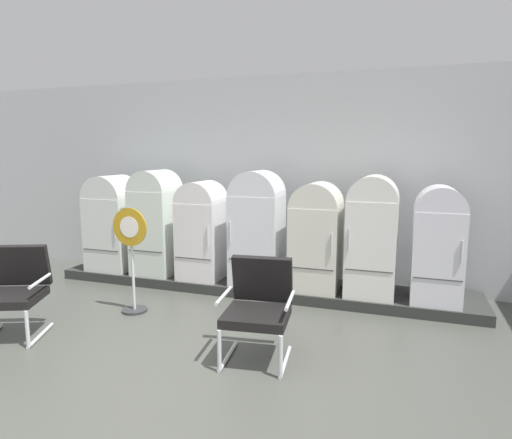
{
  "coord_description": "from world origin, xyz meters",
  "views": [
    {
      "loc": [
        2.03,
        -2.88,
        2.02
      ],
      "look_at": [
        0.1,
        2.75,
        1.1
      ],
      "focal_mm": 30.64,
      "sensor_mm": 36.0,
      "label": 1
    }
  ],
  "objects": [
    {
      "name": "sign_stand",
      "position": [
        -1.18,
        1.66,
        0.66
      ],
      "size": [
        0.48,
        0.32,
        1.34
      ],
      "color": "#2D2D30",
      "rests_on": "ground"
    },
    {
      "name": "ground",
      "position": [
        0.0,
        0.0,
        -0.03
      ],
      "size": [
        12.0,
        10.0,
        0.05
      ],
      "primitive_type": "cube",
      "color": "#464841"
    },
    {
      "name": "back_wall",
      "position": [
        0.0,
        3.66,
        1.59
      ],
      "size": [
        11.76,
        0.12,
        3.15
      ],
      "color": "#B7BABC",
      "rests_on": "ground"
    },
    {
      "name": "display_plinth",
      "position": [
        0.0,
        3.02,
        0.07
      ],
      "size": [
        6.19,
        0.95,
        0.14
      ],
      "primitive_type": "cube",
      "color": "#2C2D2B",
      "rests_on": "ground"
    },
    {
      "name": "refrigerator_1",
      "position": [
        -1.59,
        2.91,
        1.0
      ],
      "size": [
        0.62,
        0.67,
        1.6
      ],
      "color": "silver",
      "rests_on": "display_plinth"
    },
    {
      "name": "refrigerator_5",
      "position": [
        1.64,
        2.93,
        0.98
      ],
      "size": [
        0.63,
        0.71,
        1.58
      ],
      "color": "white",
      "rests_on": "display_plinth"
    },
    {
      "name": "armchair_left",
      "position": [
        -2.01,
        0.65,
        0.54
      ],
      "size": [
        0.84,
        0.88,
        0.98
      ],
      "color": "silver",
      "rests_on": "ground"
    },
    {
      "name": "refrigerator_6",
      "position": [
        2.44,
        2.91,
        0.92
      ],
      "size": [
        0.6,
        0.67,
        1.47
      ],
      "color": "white",
      "rests_on": "display_plinth"
    },
    {
      "name": "refrigerator_2",
      "position": [
        -0.81,
        2.9,
        0.91
      ],
      "size": [
        0.61,
        0.64,
        1.45
      ],
      "color": "white",
      "rests_on": "display_plinth"
    },
    {
      "name": "refrigerator_0",
      "position": [
        -2.39,
        2.91,
        0.94
      ],
      "size": [
        0.7,
        0.67,
        1.51
      ],
      "color": "silver",
      "rests_on": "display_plinth"
    },
    {
      "name": "armchair_right",
      "position": [
        0.72,
        1.01,
        0.54
      ],
      "size": [
        0.74,
        0.76,
        0.98
      ],
      "color": "silver",
      "rests_on": "ground"
    },
    {
      "name": "refrigerator_4",
      "position": [
        0.91,
        2.91,
        0.92
      ],
      "size": [
        0.65,
        0.67,
        1.47
      ],
      "color": "silver",
      "rests_on": "display_plinth"
    },
    {
      "name": "refrigerator_3",
      "position": [
        0.06,
        2.88,
        1.0
      ],
      "size": [
        0.69,
        0.61,
        1.62
      ],
      "color": "silver",
      "rests_on": "display_plinth"
    }
  ]
}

